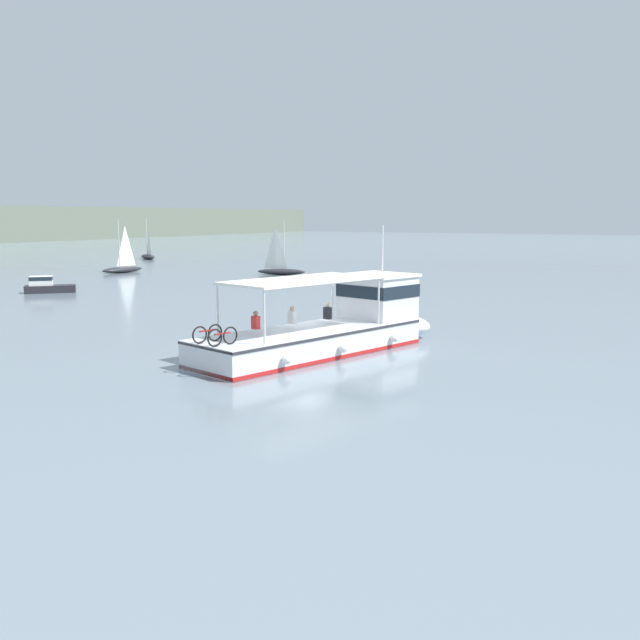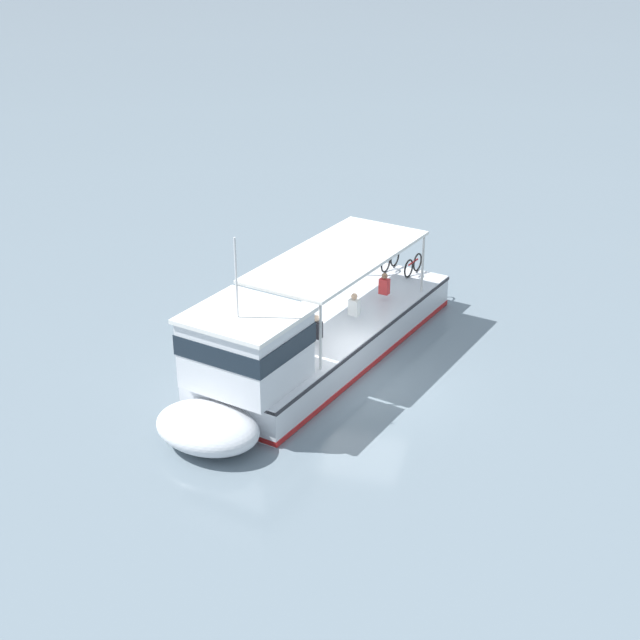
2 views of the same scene
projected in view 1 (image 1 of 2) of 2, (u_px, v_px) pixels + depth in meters
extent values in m
plane|color=slate|center=(299.00, 345.00, 31.37)|extent=(400.00, 400.00, 0.00)
cube|color=silver|center=(310.00, 342.00, 29.10)|extent=(11.26, 6.06, 1.10)
ellipsoid|color=silver|center=(401.00, 325.00, 33.50)|extent=(2.93, 3.44, 1.01)
cube|color=red|center=(310.00, 352.00, 29.16)|extent=(11.27, 6.10, 0.16)
cube|color=#2D2D33|center=(310.00, 331.00, 29.03)|extent=(11.28, 6.12, 0.10)
cube|color=silver|center=(378.00, 297.00, 32.00)|extent=(3.25, 3.33, 1.90)
cube|color=#19232D|center=(378.00, 290.00, 31.95)|extent=(3.31, 3.41, 0.56)
cube|color=white|center=(378.00, 275.00, 31.85)|extent=(3.45, 3.53, 0.12)
cube|color=white|center=(302.00, 280.00, 28.39)|extent=(7.25, 4.68, 0.10)
cylinder|color=silver|center=(332.00, 297.00, 31.79)|extent=(0.08, 0.08, 2.00)
cylinder|color=silver|center=(379.00, 302.00, 29.92)|extent=(0.08, 0.08, 2.00)
cylinder|color=silver|center=(218.00, 310.00, 27.18)|extent=(0.08, 0.08, 2.00)
cylinder|color=silver|center=(264.00, 317.00, 25.31)|extent=(0.08, 0.08, 2.00)
cylinder|color=silver|center=(383.00, 249.00, 31.89)|extent=(0.06, 0.06, 2.20)
sphere|color=white|center=(395.00, 338.00, 30.29)|extent=(0.36, 0.36, 0.36)
sphere|color=white|center=(343.00, 348.00, 27.95)|extent=(0.36, 0.36, 0.36)
sphere|color=white|center=(287.00, 360.00, 25.75)|extent=(0.36, 0.36, 0.36)
torus|color=black|center=(215.00, 333.00, 26.05)|extent=(0.65, 0.24, 0.66)
torus|color=black|center=(200.00, 335.00, 25.55)|extent=(0.65, 0.24, 0.66)
cylinder|color=maroon|center=(207.00, 331.00, 25.78)|extent=(0.69, 0.25, 0.06)
torus|color=black|center=(230.00, 335.00, 25.43)|extent=(0.65, 0.24, 0.66)
torus|color=black|center=(215.00, 338.00, 24.93)|extent=(0.65, 0.24, 0.66)
cylinder|color=maroon|center=(223.00, 333.00, 25.16)|extent=(0.69, 0.25, 0.06)
cube|color=red|center=(256.00, 322.00, 27.66)|extent=(0.30, 0.37, 0.52)
sphere|color=#9E7051|center=(256.00, 313.00, 27.60)|extent=(0.20, 0.20, 0.20)
cube|color=white|center=(292.00, 317.00, 29.04)|extent=(0.30, 0.37, 0.52)
sphere|color=tan|center=(292.00, 309.00, 28.98)|extent=(0.20, 0.20, 0.20)
cube|color=black|center=(327.00, 313.00, 30.33)|extent=(0.30, 0.37, 0.52)
sphere|color=beige|center=(327.00, 305.00, 30.27)|extent=(0.20, 0.20, 0.20)
cube|color=#232328|center=(50.00, 289.00, 52.65)|extent=(3.45, 3.48, 0.56)
cube|color=white|center=(41.00, 281.00, 52.38)|extent=(1.88, 1.88, 0.70)
cube|color=#19232D|center=(41.00, 278.00, 52.35)|extent=(1.90, 1.90, 0.28)
ellipsoid|color=#232328|center=(281.00, 272.00, 68.58)|extent=(2.56, 5.00, 0.60)
cylinder|color=silver|center=(284.00, 244.00, 68.11)|extent=(0.08, 0.08, 4.80)
pyramid|color=white|center=(276.00, 247.00, 68.33)|extent=(0.49, 1.66, 4.08)
ellipsoid|color=#232328|center=(148.00, 257.00, 93.53)|extent=(3.85, 4.76, 0.60)
cylinder|color=silver|center=(147.00, 236.00, 93.40)|extent=(0.08, 0.08, 4.80)
pyramid|color=white|center=(149.00, 239.00, 92.71)|extent=(1.00, 1.44, 4.08)
ellipsoid|color=#232328|center=(122.00, 270.00, 71.06)|extent=(4.95, 2.04, 0.60)
cylinder|color=silver|center=(119.00, 243.00, 70.42)|extent=(0.08, 0.08, 4.80)
pyramid|color=white|center=(126.00, 246.00, 71.17)|extent=(1.69, 0.29, 4.08)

